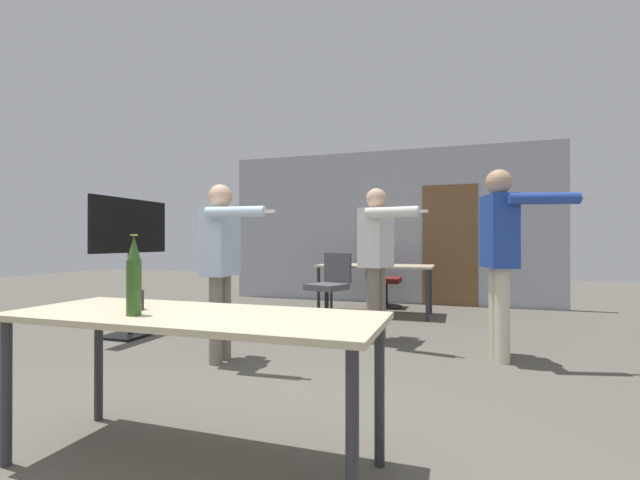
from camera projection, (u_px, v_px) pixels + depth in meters
name	position (u px, v px, depth m)	size (l,w,h in m)	color
back_wall	(387.00, 227.00, 7.62)	(5.81, 0.12, 2.71)	#A3A8B2
conference_table_near	(193.00, 328.00, 2.07)	(1.84, 0.68, 0.74)	#C6B793
conference_table_far	(375.00, 270.00, 6.37)	(1.68, 0.78, 0.74)	#C6B793
tv_screen	(130.00, 250.00, 4.92)	(0.44, 1.16, 1.58)	black
person_left_plaid	(378.00, 250.00, 4.65)	(0.75, 0.77, 1.67)	slate
person_near_casual	(222.00, 254.00, 3.86)	(0.75, 0.57, 1.60)	slate
person_far_watching	(501.00, 244.00, 3.91)	(0.87, 0.60, 1.75)	beige
office_chair_mid_tucked	(330.00, 289.00, 5.91)	(0.60, 0.64, 0.92)	black
office_chair_far_right	(381.00, 282.00, 7.07)	(0.56, 0.52, 0.91)	black
beer_bottle	(134.00, 277.00, 2.00)	(0.07, 0.07, 0.38)	#2D511E
drink_cup	(136.00, 300.00, 2.17)	(0.07, 0.07, 0.10)	#232328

